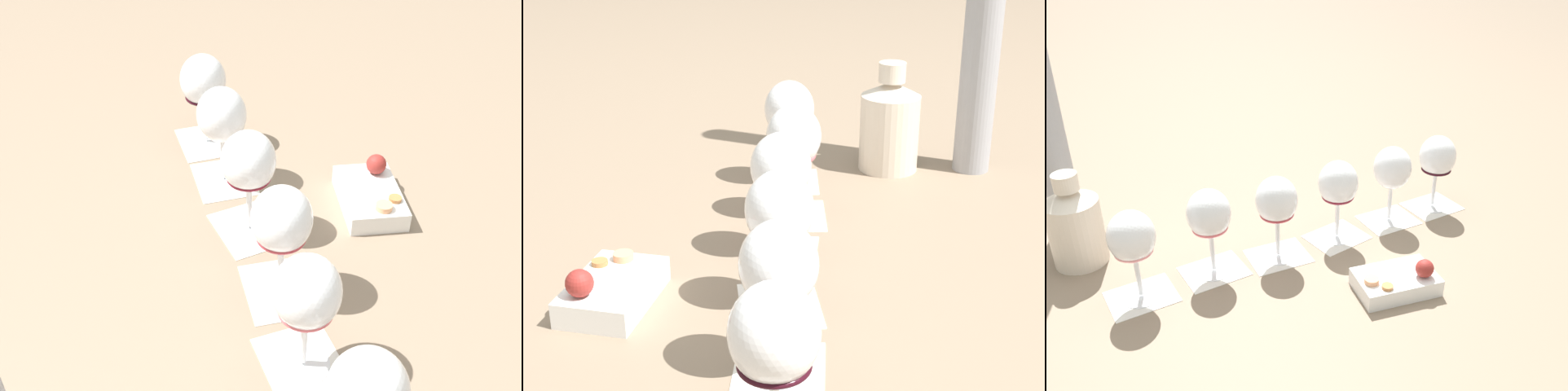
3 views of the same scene
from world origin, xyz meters
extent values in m
plane|color=#7F6B56|center=(0.00, 0.00, 0.00)|extent=(8.00, 8.00, 0.00)
cube|color=silver|center=(-0.21, 0.27, 0.00)|extent=(0.15, 0.15, 0.00)
cube|color=silver|center=(-0.11, 0.16, 0.00)|extent=(0.15, 0.15, 0.00)
cube|color=silver|center=(-0.05, 0.05, 0.00)|extent=(0.14, 0.15, 0.00)
cube|color=silver|center=(0.04, -0.06, 0.00)|extent=(0.15, 0.15, 0.00)
cube|color=silver|center=(0.13, -0.17, 0.00)|extent=(0.15, 0.15, 0.00)
cube|color=silver|center=(0.20, -0.26, 0.00)|extent=(0.15, 0.15, 0.00)
cylinder|color=white|center=(-0.21, 0.27, 0.00)|extent=(0.07, 0.07, 0.01)
cylinder|color=white|center=(-0.21, 0.27, 0.05)|extent=(0.01, 0.01, 0.08)
ellipsoid|color=white|center=(-0.21, 0.27, 0.13)|extent=(0.08, 0.08, 0.09)
ellipsoid|color=pink|center=(-0.21, 0.27, 0.10)|extent=(0.07, 0.07, 0.02)
cylinder|color=white|center=(-0.11, 0.16, 0.00)|extent=(0.07, 0.07, 0.01)
cylinder|color=white|center=(-0.11, 0.16, 0.05)|extent=(0.01, 0.01, 0.08)
ellipsoid|color=white|center=(-0.11, 0.16, 0.13)|extent=(0.08, 0.08, 0.09)
ellipsoid|color=#D55B65|center=(-0.11, 0.16, 0.10)|extent=(0.07, 0.07, 0.02)
cylinder|color=white|center=(-0.05, 0.05, 0.00)|extent=(0.07, 0.07, 0.01)
cylinder|color=white|center=(-0.05, 0.05, 0.05)|extent=(0.01, 0.01, 0.08)
ellipsoid|color=white|center=(-0.05, 0.05, 0.13)|extent=(0.08, 0.08, 0.09)
ellipsoid|color=#A7313C|center=(-0.05, 0.05, 0.10)|extent=(0.07, 0.07, 0.02)
cylinder|color=white|center=(0.04, -0.06, 0.00)|extent=(0.07, 0.07, 0.01)
cylinder|color=white|center=(0.04, -0.06, 0.05)|extent=(0.01, 0.01, 0.08)
ellipsoid|color=white|center=(0.04, -0.06, 0.13)|extent=(0.08, 0.08, 0.09)
ellipsoid|color=maroon|center=(0.04, -0.06, 0.10)|extent=(0.07, 0.07, 0.02)
cylinder|color=white|center=(0.13, -0.17, 0.00)|extent=(0.07, 0.07, 0.01)
cylinder|color=white|center=(0.13, -0.17, 0.05)|extent=(0.01, 0.01, 0.08)
ellipsoid|color=white|center=(0.13, -0.17, 0.13)|extent=(0.08, 0.08, 0.09)
ellipsoid|color=#4D1525|center=(0.13, -0.17, 0.11)|extent=(0.07, 0.07, 0.04)
cylinder|color=white|center=(0.20, -0.26, 0.00)|extent=(0.07, 0.07, 0.01)
cylinder|color=white|center=(0.20, -0.26, 0.05)|extent=(0.01, 0.01, 0.08)
ellipsoid|color=white|center=(0.20, -0.26, 0.13)|extent=(0.08, 0.08, 0.09)
ellipsoid|color=black|center=(0.20, -0.26, 0.10)|extent=(0.07, 0.07, 0.02)
cylinder|color=beige|center=(-0.11, 0.43, 0.07)|extent=(0.10, 0.10, 0.13)
cone|color=beige|center=(-0.11, 0.43, 0.14)|extent=(0.10, 0.10, 0.02)
cylinder|color=beige|center=(-0.11, 0.43, 0.17)|extent=(0.05, 0.05, 0.03)
cube|color=white|center=(-0.12, -0.18, 0.02)|extent=(0.15, 0.17, 0.03)
cylinder|color=tan|center=(-0.15, -0.14, 0.04)|extent=(0.03, 0.03, 0.01)
sphere|color=maroon|center=(-0.12, -0.23, 0.05)|extent=(0.03, 0.03, 0.03)
cylinder|color=#B2703D|center=(-0.16, -0.17, 0.04)|extent=(0.02, 0.02, 0.01)
camera|label=1|loc=(-0.24, 0.66, 0.66)|focal=45.00mm
camera|label=2|loc=(0.58, -0.71, 0.49)|focal=55.00mm
camera|label=3|loc=(-0.94, -0.14, 0.62)|focal=38.00mm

